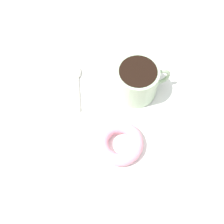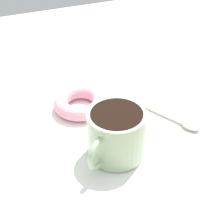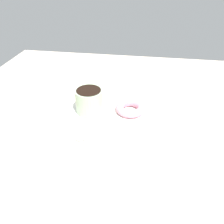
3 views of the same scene
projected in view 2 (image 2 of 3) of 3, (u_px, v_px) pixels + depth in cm
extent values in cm
cube|color=beige|center=(117.00, 133.00, 69.05)|extent=(120.00, 120.00, 2.00)
cube|color=white|center=(112.00, 121.00, 70.09)|extent=(33.93, 33.93, 0.30)
cylinder|color=#9EB793|center=(117.00, 134.00, 60.63)|extent=(9.53, 9.53, 8.18)
cylinder|color=black|center=(117.00, 115.00, 58.28)|extent=(8.33, 8.33, 0.60)
torus|color=#9EB793|center=(99.00, 153.00, 57.10)|extent=(4.94, 3.98, 5.48)
torus|color=pink|center=(80.00, 103.00, 72.24)|extent=(10.26, 10.26, 2.76)
ellipsoid|color=#B7B2A8|center=(191.00, 126.00, 68.05)|extent=(3.84, 4.31, 0.90)
cylinder|color=#B7B2A8|center=(162.00, 113.00, 71.27)|extent=(5.46, 9.25, 0.56)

